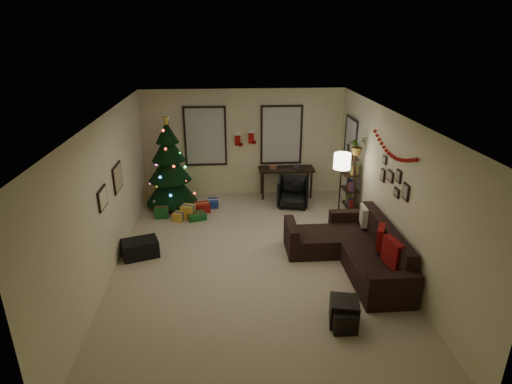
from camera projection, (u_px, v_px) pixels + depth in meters
floor at (253, 261)px, 7.87m from camera, size 7.00×7.00×0.00m
ceiling at (253, 117)px, 6.89m from camera, size 7.00×7.00×0.00m
wall_back at (244, 143)px, 10.63m from camera, size 5.00×0.00×5.00m
wall_front at (277, 325)px, 4.13m from camera, size 5.00×0.00×5.00m
wall_left at (107, 198)px, 7.21m from camera, size 0.00×7.00×7.00m
wall_right at (392, 190)px, 7.55m from camera, size 0.00×7.00×7.00m
window_back_left at (205, 136)px, 10.46m from camera, size 1.05×0.06×1.50m
window_back_right at (281, 135)px, 10.59m from camera, size 1.05×0.06×1.50m
window_right_wall at (351, 145)px, 9.86m from camera, size 0.06×0.90×1.30m
christmas_tree at (170, 169)px, 9.99m from camera, size 1.22×1.22×2.26m
presents at (186, 210)px, 9.80m from camera, size 1.50×1.01×0.30m
sofa at (355, 250)px, 7.70m from camera, size 1.77×2.58×0.84m
pillow_red_a at (392, 253)px, 6.87m from camera, size 0.20×0.48×0.47m
pillow_red_b at (380, 237)px, 7.38m from camera, size 0.27×0.42×0.41m
pillow_cream at (364, 216)px, 8.26m from camera, size 0.17×0.39×0.38m
ottoman_near at (344, 312)px, 6.16m from camera, size 0.49×0.49×0.39m
ottoman_far at (344, 319)px, 6.05m from camera, size 0.35×0.35×0.32m
desk at (286, 171)px, 10.69m from camera, size 1.39×0.50×0.75m
desk_chair at (293, 192)px, 10.21m from camera, size 0.79×0.76×0.70m
bookshelf at (351, 184)px, 9.36m from camera, size 0.30×0.50×1.69m
potted_plant at (358, 143)px, 8.81m from camera, size 0.59×0.57×0.51m
floor_lamp at (342, 166)px, 8.78m from camera, size 0.35×0.35×1.65m
art_map at (118, 177)px, 7.87m from camera, size 0.04×0.60×0.50m
art_abstract at (102, 198)px, 6.87m from camera, size 0.04×0.45×0.35m
gallery at (394, 180)px, 7.40m from camera, size 0.03×1.25×0.54m
garland at (393, 149)px, 7.35m from camera, size 0.08×1.90×0.30m
stocking_left at (238, 139)px, 10.52m from camera, size 0.20×0.05×0.36m
stocking_right at (251, 136)px, 10.42m from camera, size 0.20×0.05×0.36m
storage_bin at (140, 248)px, 7.99m from camera, size 0.76×0.62×0.33m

